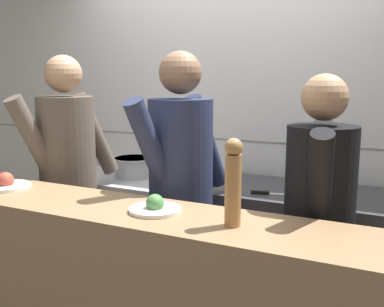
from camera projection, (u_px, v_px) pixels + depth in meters
The scene contains 11 objects.
wall_back_tiled at pixel (231, 119), 3.37m from camera, with size 8.00×0.06×2.60m.
oven_range at pixel (143, 233), 3.40m from camera, with size 1.10×0.71×0.89m.
prep_counter at pixel (294, 259), 2.90m from camera, with size 1.18×0.65×0.91m.
stock_pot at pixel (134, 166), 3.31m from camera, with size 0.30×0.30×0.14m.
chefs_knife at pixel (275, 194), 2.72m from camera, with size 0.35×0.14×0.02m.
plated_dish_main at pixel (5, 184), 2.44m from camera, with size 0.26×0.26×0.09m.
plated_dish_appetiser at pixel (155, 207), 2.02m from camera, with size 0.24×0.24×0.08m.
pepper_mill at pixel (233, 181), 1.80m from camera, with size 0.07×0.07×0.36m.
chef_head_cook at pixel (68, 178), 2.88m from camera, with size 0.45×0.75×1.75m.
chef_sous at pixel (181, 193), 2.52m from camera, with size 0.45×0.76×1.76m.
chef_line at pixel (318, 226), 2.16m from camera, with size 0.38×0.72×1.63m.
Camera 1 is at (1.22, -1.85, 1.63)m, focal length 42.00 mm.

